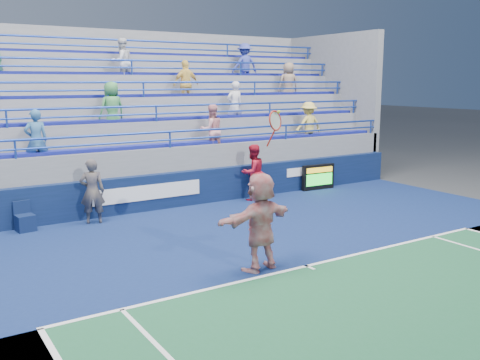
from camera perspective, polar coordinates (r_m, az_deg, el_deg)
ground at (r=11.59m, az=7.13°, el=-9.19°), size 120.00×120.00×0.00m
sponsor_wall at (r=16.78m, az=-7.04°, el=-1.05°), size 18.00×0.32×1.10m
bleacher_stand at (r=20.06m, az=-11.77°, el=3.58°), size 18.00×5.60×6.13m
serve_speed_board at (r=19.53m, az=8.34°, el=0.30°), size 1.34×0.22×0.93m
judge_chair at (r=15.14m, az=-21.95°, el=-4.16°), size 0.50×0.50×0.80m
tennis_player at (r=11.05m, az=2.19°, el=-4.45°), size 1.99×0.91×3.32m
line_judge at (r=15.21m, az=-15.48°, el=-1.18°), size 0.77×0.63×1.82m
ball_girl at (r=17.57m, az=1.38°, el=0.81°), size 1.00×0.83×1.86m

